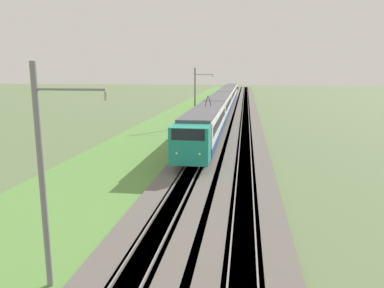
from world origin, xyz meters
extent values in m
cube|color=#605B56|center=(50.00, 0.00, 0.15)|extent=(240.00, 4.40, 0.30)
cube|color=#605B56|center=(50.00, -4.03, 0.15)|extent=(240.00, 4.40, 0.30)
cube|color=#4C4238|center=(50.00, 0.00, 0.15)|extent=(240.00, 1.57, 0.30)
cube|color=gray|center=(50.00, 0.53, 0.38)|extent=(240.00, 0.07, 0.15)
cube|color=gray|center=(50.00, -0.53, 0.38)|extent=(240.00, 0.07, 0.15)
cube|color=#4C4238|center=(50.00, -4.03, 0.15)|extent=(240.00, 1.57, 0.30)
cube|color=gray|center=(50.00, -3.49, 0.38)|extent=(240.00, 0.07, 0.15)
cube|color=gray|center=(50.00, -4.56, 0.38)|extent=(240.00, 0.07, 0.15)
cube|color=#5B8E42|center=(50.00, 5.24, 0.06)|extent=(240.00, 11.87, 0.12)
cube|color=teal|center=(24.24, 0.00, 2.38)|extent=(2.43, 2.88, 2.76)
cube|color=black|center=(23.88, 0.00, 3.30)|extent=(1.75, 2.40, 0.83)
sphere|color=#F2EAC6|center=(23.08, 0.82, 1.92)|extent=(0.20, 0.20, 0.20)
sphere|color=#F2EAC6|center=(23.08, -0.82, 1.92)|extent=(0.20, 0.20, 0.20)
cube|color=navy|center=(34.49, 0.00, 1.39)|extent=(18.07, 3.00, 0.77)
cube|color=silver|center=(34.49, 0.00, 2.76)|extent=(18.07, 3.00, 1.98)
cube|color=black|center=(34.49, 0.00, 2.92)|extent=(16.63, 3.02, 0.83)
cube|color=#515156|center=(34.49, 0.00, 3.88)|extent=(18.07, 2.76, 0.25)
cube|color=black|center=(34.49, 0.00, 0.72)|extent=(17.17, 2.55, 0.55)
cylinder|color=black|center=(27.26, 0.53, 0.88)|extent=(0.86, 0.12, 0.86)
cylinder|color=black|center=(27.26, -0.53, 0.88)|extent=(0.86, 0.12, 0.86)
cube|color=navy|center=(54.38, 0.00, 1.39)|extent=(20.50, 3.00, 0.77)
cube|color=silver|center=(54.38, 0.00, 2.76)|extent=(20.50, 3.00, 1.98)
cube|color=black|center=(54.38, 0.00, 2.92)|extent=(18.86, 3.02, 0.83)
cube|color=#515156|center=(54.38, 0.00, 3.88)|extent=(20.50, 2.76, 0.25)
cube|color=black|center=(54.38, 0.00, 0.72)|extent=(19.47, 2.55, 0.55)
cube|color=navy|center=(75.47, 0.00, 1.39)|extent=(20.50, 3.00, 0.77)
cube|color=silver|center=(75.47, 0.00, 2.76)|extent=(20.50, 3.00, 1.98)
cube|color=black|center=(75.47, 0.00, 2.92)|extent=(18.86, 3.02, 0.83)
cube|color=#515156|center=(75.47, 0.00, 3.88)|extent=(20.50, 2.76, 0.25)
cube|color=black|center=(75.47, 0.00, 0.72)|extent=(19.47, 2.55, 0.55)
cube|color=navy|center=(96.57, 0.00, 1.39)|extent=(20.50, 3.00, 0.77)
cube|color=silver|center=(96.57, 0.00, 2.76)|extent=(20.50, 3.00, 1.98)
cube|color=black|center=(96.57, 0.00, 2.92)|extent=(18.86, 3.02, 0.83)
cube|color=#515156|center=(96.57, 0.00, 3.88)|extent=(20.50, 2.76, 0.25)
cube|color=black|center=(96.57, 0.00, 0.72)|extent=(19.47, 2.55, 0.55)
cylinder|color=black|center=(37.20, 0.17, 4.56)|extent=(0.06, 0.33, 1.08)
cylinder|color=black|center=(37.20, -0.17, 4.56)|extent=(0.06, 0.33, 1.08)
cube|color=black|center=(27.26, 0.00, 0.00)|extent=(0.10, 0.10, 0.00)
cylinder|color=slate|center=(8.80, 2.86, 4.03)|extent=(0.22, 0.22, 8.06)
cylinder|color=slate|center=(8.80, 1.66, 7.16)|extent=(0.08, 2.40, 0.08)
cylinder|color=#B2ADA8|center=(8.80, 0.46, 6.96)|extent=(0.10, 0.10, 0.30)
cylinder|color=slate|center=(47.92, 2.86, 4.05)|extent=(0.22, 0.22, 8.10)
cylinder|color=slate|center=(47.92, 1.66, 7.20)|extent=(0.08, 2.40, 0.08)
cylinder|color=#B2ADA8|center=(47.92, 0.46, 7.00)|extent=(0.10, 0.10, 0.30)
camera|label=1|loc=(-2.64, -3.94, 7.77)|focal=35.00mm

